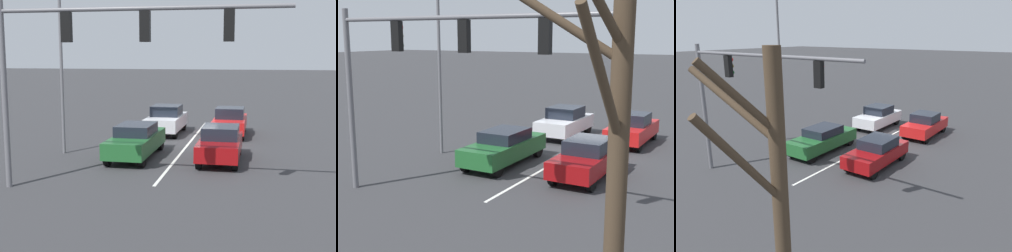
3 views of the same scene
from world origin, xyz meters
The scene contains 8 objects.
ground_plane centered at (0.00, 0.00, 0.00)m, with size 240.00×240.00×0.00m, color #333335.
lane_stripe_left_divider centered at (0.00, 1.81, 0.01)m, with size 0.12×15.62×0.01m, color silver.
car_darkgreen_midlane_front centered at (1.83, 5.18, 0.77)m, with size 1.72×4.74×1.49m.
car_maroon_leftlane_front centered at (-1.92, 5.23, 0.78)m, with size 1.71×4.23×1.51m.
car_silver_midlane_second centered at (1.74, -1.25, 0.83)m, with size 1.82×4.18×1.65m.
car_red_leftlane_second centered at (-1.91, -1.33, 0.79)m, with size 1.75×4.26×1.60m.
traffic_signal_gantry centered at (1.82, 10.60, 4.75)m, with size 9.49×0.37×6.33m.
street_lamp_right_shoulder centered at (5.10, 4.99, 5.23)m, with size 2.29×0.24×9.10m.
Camera 1 is at (-3.54, 24.98, 4.54)m, focal length 50.00 mm.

